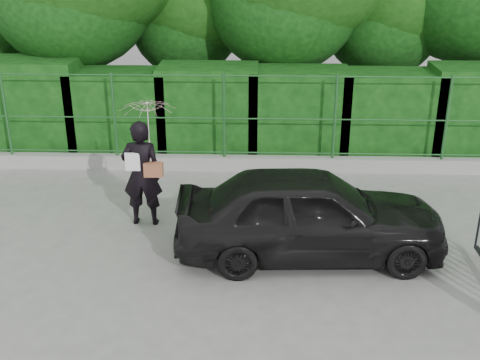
{
  "coord_description": "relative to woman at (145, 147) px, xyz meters",
  "views": [
    {
      "loc": [
        1.15,
        -7.53,
        4.79
      ],
      "look_at": [
        0.84,
        1.3,
        1.1
      ],
      "focal_mm": 45.0,
      "sensor_mm": 36.0,
      "label": 1
    }
  ],
  "objects": [
    {
      "name": "hedge",
      "position": [
        0.73,
        3.55,
        -0.4
      ],
      "size": [
        14.2,
        1.2,
        2.16
      ],
      "color": "black",
      "rests_on": "ground"
    },
    {
      "name": "ground",
      "position": [
        0.77,
        -1.95,
        -1.41
      ],
      "size": [
        80.0,
        80.0,
        0.0
      ],
      "primitive_type": "plane",
      "color": "gray"
    },
    {
      "name": "car",
      "position": [
        2.71,
        -1.04,
        -0.7
      ],
      "size": [
        4.25,
        1.88,
        1.42
      ],
      "primitive_type": "imported",
      "rotation": [
        0.0,
        0.0,
        1.62
      ],
      "color": "black",
      "rests_on": "ground"
    },
    {
      "name": "kerb",
      "position": [
        0.77,
        2.55,
        -1.26
      ],
      "size": [
        14.0,
        0.25,
        0.3
      ],
      "primitive_type": "cube",
      "color": "#9E9E99",
      "rests_on": "ground"
    },
    {
      "name": "fence",
      "position": [
        0.99,
        2.55,
        -0.21
      ],
      "size": [
        14.13,
        0.06,
        1.8
      ],
      "color": "#1D4F22",
      "rests_on": "kerb"
    },
    {
      "name": "woman",
      "position": [
        0.0,
        0.0,
        0.0
      ],
      "size": [
        0.95,
        0.94,
        2.21
      ],
      "color": "black",
      "rests_on": "ground"
    }
  ]
}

